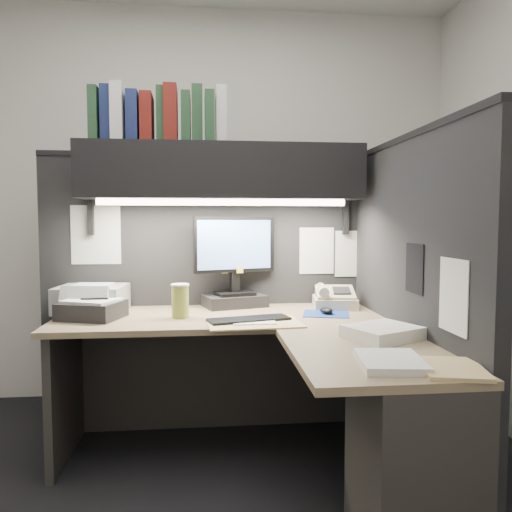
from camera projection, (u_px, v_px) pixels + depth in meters
name	position (u px, v px, depth m)	size (l,w,h in m)	color
floor	(201.00, 509.00, 2.13)	(3.50, 3.50, 0.00)	black
wall_back	(201.00, 204.00, 3.52)	(3.50, 0.04, 2.70)	silver
wall_front	(183.00, 110.00, 0.55)	(3.50, 0.04, 2.70)	silver
partition_back	(206.00, 292.00, 3.00)	(1.90, 0.06, 1.60)	black
partition_right	(408.00, 312.00, 2.35)	(0.06, 1.50, 1.60)	black
desk	(300.00, 404.00, 2.14)	(1.70, 1.53, 0.73)	#827452
overhead_shelf	(222.00, 172.00, 2.78)	(1.55, 0.34, 0.30)	black
task_light_tube	(223.00, 202.00, 2.65)	(0.04, 0.04, 1.32)	white
monitor	(235.00, 271.00, 2.89)	(0.47, 0.31, 0.52)	black
keyboard	(249.00, 320.00, 2.47)	(0.41, 0.14, 0.02)	black
mousepad	(326.00, 314.00, 2.67)	(0.24, 0.22, 0.00)	navy
mouse	(326.00, 310.00, 2.66)	(0.06, 0.10, 0.04)	black
telephone	(335.00, 299.00, 2.88)	(0.24, 0.25, 0.10)	beige
coffee_cup	(180.00, 302.00, 2.57)	(0.09, 0.09, 0.17)	#AFA446
printer	(92.00, 299.00, 2.75)	(0.35, 0.30, 0.14)	#9B9EA1
notebook_stack	(92.00, 310.00, 2.55)	(0.29, 0.24, 0.09)	black
open_folder	(254.00, 323.00, 2.42)	(0.45, 0.29, 0.01)	tan
paper_stack_a	(382.00, 332.00, 2.12)	(0.28, 0.24, 0.05)	white
paper_stack_b	(391.00, 361.00, 1.73)	(0.21, 0.27, 0.03)	white
manila_stack	(452.00, 369.00, 1.66)	(0.20, 0.25, 0.01)	tan
binder_row	(160.00, 117.00, 2.72)	(0.72, 0.26, 0.31)	#214328
pinned_papers	(280.00, 254.00, 2.66)	(1.76, 1.31, 0.51)	white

